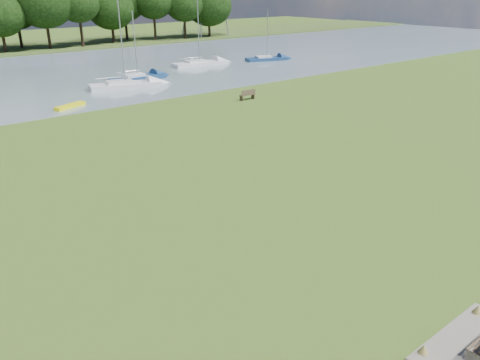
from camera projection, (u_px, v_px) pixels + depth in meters
ground at (217, 202)px, 24.02m from camera, size 220.00×220.00×0.00m
river at (6, 81)px, 54.35m from camera, size 220.00×40.00×0.10m
riverbank_bench at (248, 95)px, 45.08m from camera, size 1.64×0.56×1.00m
kayak at (70, 106)px, 42.14m from camera, size 3.12×1.87×0.31m
sailboat_2 at (125, 83)px, 50.10m from camera, size 7.76×3.81×9.49m
sailboat_4 at (199, 62)px, 64.00m from camera, size 7.78×2.82×9.31m
sailboat_5 at (137, 76)px, 53.95m from camera, size 6.95×2.67×7.65m
sailboat_6 at (266, 58)px, 68.38m from camera, size 6.45×3.50×7.15m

